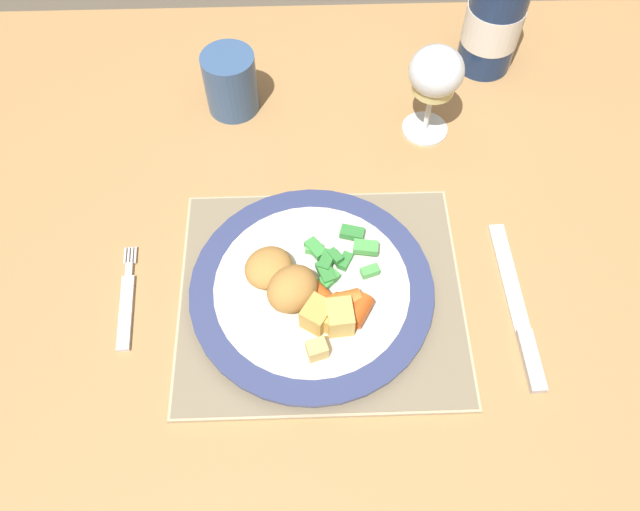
# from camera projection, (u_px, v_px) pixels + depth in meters

# --- Properties ---
(ground_plane) EXTENTS (6.00, 6.00, 0.00)m
(ground_plane) POSITION_uv_depth(u_px,v_px,m) (336.00, 408.00, 1.40)
(ground_plane) COLOR brown
(dining_table) EXTENTS (1.32, 0.82, 0.74)m
(dining_table) POSITION_uv_depth(u_px,v_px,m) (346.00, 257.00, 0.85)
(dining_table) COLOR #AD7F4C
(dining_table) RESTS_ON ground
(placemat) EXTENTS (0.32, 0.28, 0.01)m
(placemat) POSITION_uv_depth(u_px,v_px,m) (321.00, 295.00, 0.71)
(placemat) COLOR tan
(placemat) RESTS_ON dining_table
(dinner_plate) EXTENTS (0.27, 0.27, 0.02)m
(dinner_plate) POSITION_uv_depth(u_px,v_px,m) (312.00, 290.00, 0.69)
(dinner_plate) COLOR silver
(dinner_plate) RESTS_ON placemat
(breaded_croquettes) EXTENTS (0.10, 0.11, 0.04)m
(breaded_croquettes) POSITION_uv_depth(u_px,v_px,m) (282.00, 280.00, 0.67)
(breaded_croquettes) COLOR #B77F3D
(breaded_croquettes) RESTS_ON dinner_plate
(green_beans_pile) EXTENTS (0.08, 0.08, 0.02)m
(green_beans_pile) POSITION_uv_depth(u_px,v_px,m) (338.00, 257.00, 0.70)
(green_beans_pile) COLOR green
(green_beans_pile) RESTS_ON dinner_plate
(glazed_carrots) EXTENTS (0.08, 0.07, 0.02)m
(glazed_carrots) POSITION_uv_depth(u_px,v_px,m) (339.00, 304.00, 0.66)
(glazed_carrots) COLOR orange
(glazed_carrots) RESTS_ON dinner_plate
(fork) EXTENTS (0.02, 0.13, 0.01)m
(fork) POSITION_uv_depth(u_px,v_px,m) (127.00, 304.00, 0.70)
(fork) COLOR silver
(fork) RESTS_ON dining_table
(table_knife) EXTENTS (0.02, 0.21, 0.01)m
(table_knife) POSITION_uv_depth(u_px,v_px,m) (520.00, 317.00, 0.69)
(table_knife) COLOR silver
(table_knife) RESTS_ON dining_table
(wine_glass) EXTENTS (0.07, 0.07, 0.13)m
(wine_glass) POSITION_uv_depth(u_px,v_px,m) (435.00, 76.00, 0.76)
(wine_glass) COLOR silver
(wine_glass) RESTS_ON dining_table
(bottle) EXTENTS (0.08, 0.08, 0.26)m
(bottle) POSITION_uv_depth(u_px,v_px,m) (498.00, 7.00, 0.83)
(bottle) COLOR navy
(bottle) RESTS_ON dining_table
(roast_potatoes) EXTENTS (0.07, 0.09, 0.03)m
(roast_potatoes) POSITION_uv_depth(u_px,v_px,m) (324.00, 316.00, 0.65)
(roast_potatoes) COLOR gold
(roast_potatoes) RESTS_ON dinner_plate
(drinking_cup) EXTENTS (0.07, 0.07, 0.09)m
(drinking_cup) POSITION_uv_depth(u_px,v_px,m) (231.00, 81.00, 0.83)
(drinking_cup) COLOR #385684
(drinking_cup) RESTS_ON dining_table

